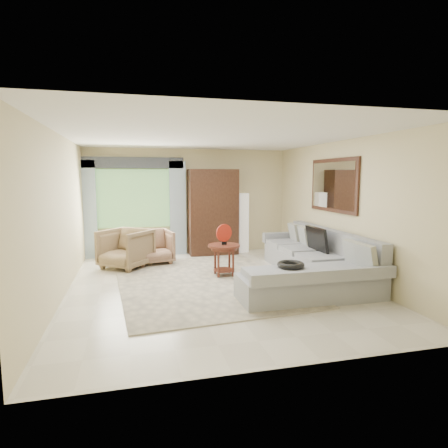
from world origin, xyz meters
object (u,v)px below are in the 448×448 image
object	(u,v)px
coffee_table	(224,260)
floor_lamp	(243,223)
armchair_right	(153,247)
armchair_left	(126,249)
armoire	(213,212)
tv_screen	(317,239)
potted_plant	(107,247)
sectional_sofa	(312,266)

from	to	relation	value
coffee_table	floor_lamp	world-z (taller)	floor_lamp
armchair_right	armchair_left	bearing A→B (deg)	-164.47
armoire	tv_screen	bearing A→B (deg)	-59.59
tv_screen	armchair_right	world-z (taller)	tv_screen
tv_screen	armoire	world-z (taller)	armoire
armchair_left	floor_lamp	size ratio (longest dim) A/B	0.61
tv_screen	coffee_table	world-z (taller)	tv_screen
tv_screen	coffee_table	distance (m)	1.83
tv_screen	potted_plant	size ratio (longest dim) A/B	1.33
tv_screen	potted_plant	xyz separation A→B (m)	(-4.04, 2.57, -0.44)
potted_plant	coffee_table	bearing A→B (deg)	-43.40
floor_lamp	armoire	bearing A→B (deg)	-175.71
armchair_right	sectional_sofa	bearing A→B (deg)	-49.09
sectional_sofa	floor_lamp	xyz separation A→B (m)	(-0.43, 2.96, 0.47)
armchair_right	tv_screen	bearing A→B (deg)	-42.02
tv_screen	armchair_left	xyz separation A→B (m)	(-3.60, 1.54, -0.30)
armchair_left	tv_screen	bearing A→B (deg)	17.09
coffee_table	potted_plant	xyz separation A→B (m)	(-2.29, 2.16, -0.05)
sectional_sofa	floor_lamp	size ratio (longest dim) A/B	2.31
sectional_sofa	tv_screen	distance (m)	0.62
sectional_sofa	armchair_right	distance (m)	3.50
sectional_sofa	armoire	world-z (taller)	armoire
armchair_right	armoire	xyz separation A→B (m)	(1.52, 0.73, 0.68)
sectional_sofa	coffee_table	world-z (taller)	sectional_sofa
tv_screen	floor_lamp	bearing A→B (deg)	104.98
floor_lamp	sectional_sofa	bearing A→B (deg)	-81.67
floor_lamp	armchair_left	bearing A→B (deg)	-159.60
sectional_sofa	armchair_right	bearing A→B (deg)	141.74
sectional_sofa	coffee_table	xyz separation A→B (m)	(-1.48, 0.75, 0.04)
coffee_table	armoire	size ratio (longest dim) A/B	0.30
armchair_right	armoire	size ratio (longest dim) A/B	0.39
coffee_table	sectional_sofa	bearing A→B (deg)	-26.79
sectional_sofa	floor_lamp	world-z (taller)	floor_lamp
sectional_sofa	potted_plant	xyz separation A→B (m)	(-3.77, 2.91, -0.00)
armchair_right	potted_plant	world-z (taller)	armchair_right
armchair_right	floor_lamp	size ratio (longest dim) A/B	0.55
coffee_table	armoire	world-z (taller)	armoire
floor_lamp	tv_screen	bearing A→B (deg)	-75.02
tv_screen	armoire	distance (m)	2.98
sectional_sofa	floor_lamp	distance (m)	3.03
coffee_table	armchair_right	size ratio (longest dim) A/B	0.76
coffee_table	potted_plant	world-z (taller)	coffee_table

